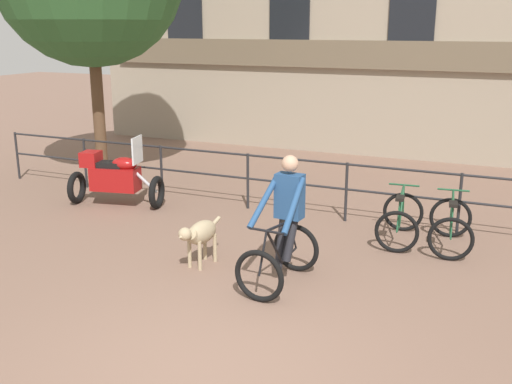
{
  "coord_description": "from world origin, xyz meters",
  "views": [
    {
      "loc": [
        2.58,
        -4.58,
        3.32
      ],
      "look_at": [
        -0.68,
        2.86,
        1.05
      ],
      "focal_mm": 42.0,
      "sensor_mm": 36.0,
      "label": 1
    }
  ],
  "objects_px": {
    "cyclist_with_bike": "(284,228)",
    "dog": "(200,234)",
    "parked_motorcycle": "(115,177)",
    "parked_bicycle_near_lamp": "(400,220)",
    "parked_bicycle_mid_left": "(451,226)"
  },
  "relations": [
    {
      "from": "cyclist_with_bike",
      "to": "dog",
      "type": "bearing_deg",
      "value": -177.32
    },
    {
      "from": "parked_bicycle_near_lamp",
      "to": "parked_bicycle_mid_left",
      "type": "distance_m",
      "value": 0.77
    },
    {
      "from": "parked_bicycle_mid_left",
      "to": "parked_motorcycle",
      "type": "bearing_deg",
      "value": -4.59
    },
    {
      "from": "cyclist_with_bike",
      "to": "parked_bicycle_near_lamp",
      "type": "height_order",
      "value": "cyclist_with_bike"
    },
    {
      "from": "parked_motorcycle",
      "to": "parked_bicycle_mid_left",
      "type": "xyz_separation_m",
      "value": [
        6.08,
        0.19,
        -0.2
      ]
    },
    {
      "from": "parked_bicycle_near_lamp",
      "to": "parked_motorcycle",
      "type": "bearing_deg",
      "value": -3.12
    },
    {
      "from": "parked_bicycle_near_lamp",
      "to": "parked_bicycle_mid_left",
      "type": "height_order",
      "value": "same"
    },
    {
      "from": "parked_motorcycle",
      "to": "parked_bicycle_near_lamp",
      "type": "distance_m",
      "value": 5.32
    },
    {
      "from": "dog",
      "to": "parked_motorcycle",
      "type": "xyz_separation_m",
      "value": [
        -2.9,
        1.95,
        0.08
      ]
    },
    {
      "from": "dog",
      "to": "parked_motorcycle",
      "type": "relative_size",
      "value": 0.53
    },
    {
      "from": "dog",
      "to": "parked_motorcycle",
      "type": "height_order",
      "value": "parked_motorcycle"
    },
    {
      "from": "cyclist_with_bike",
      "to": "parked_motorcycle",
      "type": "distance_m",
      "value": 4.63
    },
    {
      "from": "cyclist_with_bike",
      "to": "parked_motorcycle",
      "type": "height_order",
      "value": "cyclist_with_bike"
    },
    {
      "from": "cyclist_with_bike",
      "to": "parked_bicycle_mid_left",
      "type": "bearing_deg",
      "value": 53.51
    },
    {
      "from": "cyclist_with_bike",
      "to": "parked_bicycle_near_lamp",
      "type": "distance_m",
      "value": 2.49
    }
  ]
}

